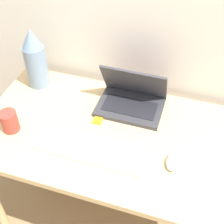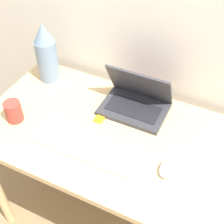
# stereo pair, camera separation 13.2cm
# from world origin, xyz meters

# --- Properties ---
(desk) EXTENTS (1.30, 0.66, 0.76)m
(desk) POSITION_xyz_m (0.00, 0.33, 0.66)
(desk) COLOR tan
(desk) RESTS_ON ground_plane
(laptop) EXTENTS (0.30, 0.22, 0.21)m
(laptop) POSITION_xyz_m (-0.01, 0.53, 0.81)
(laptop) COLOR #333338
(laptop) RESTS_ON desk
(keyboard) EXTENTS (0.46, 0.15, 0.02)m
(keyboard) POSITION_xyz_m (-0.10, 0.21, 0.77)
(keyboard) COLOR silver
(keyboard) RESTS_ON desk
(mouse) EXTENTS (0.06, 0.09, 0.03)m
(mouse) POSITION_xyz_m (0.24, 0.24, 0.78)
(mouse) COLOR silver
(mouse) RESTS_ON desk
(vase) EXTENTS (0.11, 0.11, 0.32)m
(vase) POSITION_xyz_m (-0.51, 0.54, 0.92)
(vase) COLOR slate
(vase) RESTS_ON desk
(mp3_player) EXTENTS (0.04, 0.05, 0.01)m
(mp3_player) POSITION_xyz_m (-0.13, 0.38, 0.77)
(mp3_player) COLOR orange
(mp3_player) RESTS_ON desk
(mug) EXTENTS (0.08, 0.08, 0.10)m
(mug) POSITION_xyz_m (-0.48, 0.22, 0.81)
(mug) COLOR #9E382D
(mug) RESTS_ON desk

